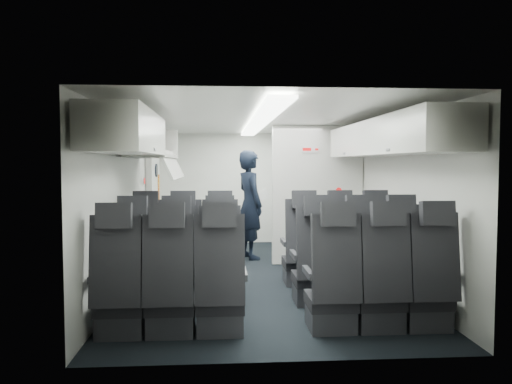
{
  "coord_description": "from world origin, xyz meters",
  "views": [
    {
      "loc": [
        -0.51,
        -6.82,
        1.56
      ],
      "look_at": [
        0.0,
        0.4,
        1.15
      ],
      "focal_mm": 35.0,
      "sensor_mm": 36.0,
      "label": 1
    }
  ],
  "objects": [
    {
      "name": "boarding_door",
      "position": [
        -1.64,
        1.55,
        0.95
      ],
      "size": [
        0.12,
        1.27,
        1.86
      ],
      "color": "silver",
      "rests_on": "cabin_shell"
    },
    {
      "name": "overhead_bin_left_front_open",
      "position": [
        -1.44,
        -0.25,
        1.74
      ],
      "size": [
        0.64,
        1.7,
        0.72
      ],
      "color": "#9E9E93",
      "rests_on": "cabin_shell"
    },
    {
      "name": "cabin_shell",
      "position": [
        0.0,
        0.0,
        1.12
      ],
      "size": [
        3.41,
        6.01,
        2.16
      ],
      "color": "black",
      "rests_on": "ground"
    },
    {
      "name": "overhead_bin_left_rear",
      "position": [
        -1.4,
        -2.0,
        1.86
      ],
      "size": [
        0.53,
        1.8,
        0.4
      ],
      "color": "silver",
      "rests_on": "cabin_shell"
    },
    {
      "name": "overhead_bin_right_front",
      "position": [
        1.4,
        -0.25,
        1.86
      ],
      "size": [
        0.53,
        1.7,
        0.4
      ],
      "color": "silver",
      "rests_on": "cabin_shell"
    },
    {
      "name": "seat_row_mid",
      "position": [
        -0.0,
        -1.43,
        0.4
      ],
      "size": [
        3.33,
        0.56,
        1.24
      ],
      "color": "black",
      "rests_on": "cabin_shell"
    },
    {
      "name": "seat_row_rear",
      "position": [
        -0.0,
        -2.33,
        0.4
      ],
      "size": [
        3.33,
        0.56,
        1.24
      ],
      "color": "black",
      "rests_on": "cabin_shell"
    },
    {
      "name": "overhead_bin_right_rear",
      "position": [
        1.4,
        -2.0,
        1.86
      ],
      "size": [
        0.53,
        1.8,
        0.4
      ],
      "color": "silver",
      "rests_on": "cabin_shell"
    },
    {
      "name": "seat_row_front",
      "position": [
        -0.0,
        -0.53,
        0.4
      ],
      "size": [
        3.33,
        0.56,
        1.24
      ],
      "color": "black",
      "rests_on": "cabin_shell"
    },
    {
      "name": "bulkhead_partition",
      "position": [
        0.98,
        0.8,
        1.08
      ],
      "size": [
        1.4,
        0.15,
        2.13
      ],
      "color": "silver",
      "rests_on": "cabin_shell"
    },
    {
      "name": "carry_on_bag",
      "position": [
        -1.45,
        -0.54,
        1.78
      ],
      "size": [
        0.36,
        0.26,
        0.22
      ],
      "primitive_type": "cube",
      "rotation": [
        0.0,
        0.0,
        0.02
      ],
      "color": "black",
      "rests_on": "overhead_bin_left_front_open"
    },
    {
      "name": "galley_unit",
      "position": [
        0.95,
        2.72,
        0.95
      ],
      "size": [
        0.85,
        0.52,
        1.9
      ],
      "color": "#939399",
      "rests_on": "cabin_shell"
    },
    {
      "name": "papers",
      "position": [
        0.16,
        1.28,
        1.05
      ],
      "size": [
        0.21,
        0.12,
        0.16
      ],
      "primitive_type": "cube",
      "rotation": [
        0.0,
        0.0,
        0.46
      ],
      "color": "white",
      "rests_on": "flight_attendant"
    },
    {
      "name": "flight_attendant",
      "position": [
        -0.03,
        1.33,
        0.89
      ],
      "size": [
        0.62,
        0.75,
        1.78
      ],
      "primitive_type": "imported",
      "rotation": [
        0.0,
        0.0,
        1.92
      ],
      "color": "black",
      "rests_on": "ground"
    }
  ]
}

